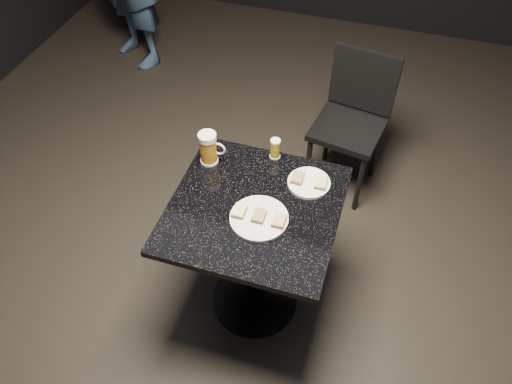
# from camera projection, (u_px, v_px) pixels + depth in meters

# --- Properties ---
(floor) EXTENTS (6.00, 6.00, 0.00)m
(floor) POSITION_uv_depth(u_px,v_px,m) (255.00, 300.00, 2.62)
(floor) COLOR black
(floor) RESTS_ON ground
(plate_large) EXTENTS (0.24, 0.24, 0.01)m
(plate_large) POSITION_uv_depth(u_px,v_px,m) (259.00, 218.00, 2.01)
(plate_large) COLOR white
(plate_large) RESTS_ON table
(plate_small) EXTENTS (0.19, 0.19, 0.01)m
(plate_small) POSITION_uv_depth(u_px,v_px,m) (309.00, 183.00, 2.15)
(plate_small) COLOR white
(plate_small) RESTS_ON table
(table) EXTENTS (0.70, 0.70, 0.75)m
(table) POSITION_uv_depth(u_px,v_px,m) (255.00, 242.00, 2.24)
(table) COLOR black
(table) RESTS_ON floor
(beer_mug) EXTENTS (0.12, 0.08, 0.16)m
(beer_mug) POSITION_uv_depth(u_px,v_px,m) (209.00, 148.00, 2.19)
(beer_mug) COLOR silver
(beer_mug) RESTS_ON table
(beer_tumbler) EXTENTS (0.05, 0.05, 0.10)m
(beer_tumbler) POSITION_uv_depth(u_px,v_px,m) (275.00, 149.00, 2.23)
(beer_tumbler) COLOR silver
(beer_tumbler) RESTS_ON table
(chair) EXTENTS (0.44, 0.44, 0.86)m
(chair) POSITION_uv_depth(u_px,v_px,m) (353.00, 116.00, 2.86)
(chair) COLOR black
(chair) RESTS_ON floor
(canapes_on_plate_large) EXTENTS (0.22, 0.07, 0.02)m
(canapes_on_plate_large) POSITION_uv_depth(u_px,v_px,m) (259.00, 216.00, 2.00)
(canapes_on_plate_large) COLOR #4C3521
(canapes_on_plate_large) RESTS_ON plate_large
(canapes_on_plate_small) EXTENTS (0.15, 0.07, 0.02)m
(canapes_on_plate_small) POSITION_uv_depth(u_px,v_px,m) (309.00, 180.00, 2.13)
(canapes_on_plate_small) COLOR #4C3521
(canapes_on_plate_small) RESTS_ON plate_small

